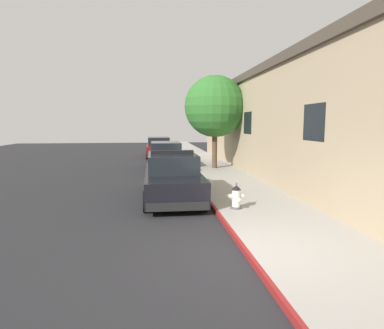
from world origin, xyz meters
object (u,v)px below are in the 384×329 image
fire_hydrant (236,197)px  street_tree (215,107)px  police_cruiser (172,177)px  parked_car_dark_far (159,147)px  parked_car_silver_ahead (166,156)px

fire_hydrant → street_tree: street_tree is taller
police_cruiser → parked_car_dark_far: size_ratio=1.00×
parked_car_silver_ahead → fire_hydrant: size_ratio=6.37×
police_cruiser → street_tree: size_ratio=0.95×
fire_hydrant → street_tree: 9.38m
parked_car_dark_far → street_tree: (2.95, -7.96, 2.79)m
parked_car_silver_ahead → parked_car_dark_far: bearing=92.0°
police_cruiser → street_tree: bearing=67.5°
street_tree → parked_car_silver_ahead: bearing=165.5°
street_tree → police_cruiser: bearing=-112.5°
parked_car_dark_far → street_tree: street_tree is taller
parked_car_dark_far → fire_hydrant: parked_car_dark_far is taller
parked_car_silver_ahead → fire_hydrant: (1.66, -9.51, -0.26)m
street_tree → fire_hydrant: bearing=-96.8°
fire_hydrant → street_tree: bearing=83.2°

